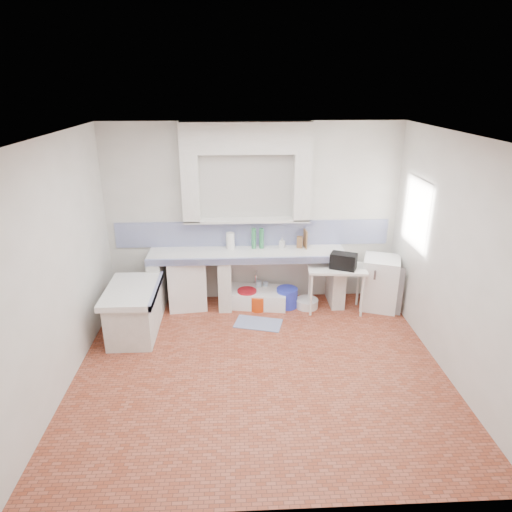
{
  "coord_description": "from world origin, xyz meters",
  "views": [
    {
      "loc": [
        -0.28,
        -4.7,
        3.32
      ],
      "look_at": [
        0.0,
        1.0,
        1.1
      ],
      "focal_mm": 31.48,
      "sensor_mm": 36.0,
      "label": 1
    }
  ],
  "objects_px": {
    "fridge": "(380,283)",
    "stove": "(187,282)",
    "side_table": "(335,289)",
    "sink": "(257,298)"
  },
  "relations": [
    {
      "from": "stove",
      "to": "side_table",
      "type": "bearing_deg",
      "value": -13.04
    },
    {
      "from": "sink",
      "to": "fridge",
      "type": "height_order",
      "value": "fridge"
    },
    {
      "from": "stove",
      "to": "sink",
      "type": "xyz_separation_m",
      "value": [
        1.09,
        -0.03,
        -0.29
      ]
    },
    {
      "from": "fridge",
      "to": "stove",
      "type": "bearing_deg",
      "value": -164.04
    },
    {
      "from": "sink",
      "to": "fridge",
      "type": "relative_size",
      "value": 1.15
    },
    {
      "from": "side_table",
      "to": "fridge",
      "type": "height_order",
      "value": "fridge"
    },
    {
      "from": "side_table",
      "to": "fridge",
      "type": "xyz_separation_m",
      "value": [
        0.71,
        0.08,
        0.05
      ]
    },
    {
      "from": "fridge",
      "to": "sink",
      "type": "bearing_deg",
      "value": -165.32
    },
    {
      "from": "sink",
      "to": "fridge",
      "type": "bearing_deg",
      "value": 3.89
    },
    {
      "from": "side_table",
      "to": "sink",
      "type": "bearing_deg",
      "value": 173.62
    }
  ]
}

